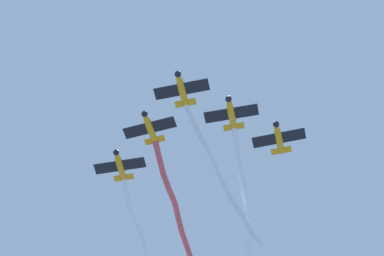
{
  "coord_description": "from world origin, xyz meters",
  "views": [
    {
      "loc": [
        11.32,
        -42.06,
        7.6
      ],
      "look_at": [
        2.36,
        5.58,
        82.96
      ],
      "focal_mm": 62.15,
      "sensor_mm": 36.0,
      "label": 1
    }
  ],
  "objects_px": {
    "airplane_lead": "(182,89)",
    "airplane_slot": "(279,138)",
    "airplane_left_wing": "(231,113)",
    "airplane_right_wing": "(150,127)",
    "airplane_trail": "(120,165)"
  },
  "relations": [
    {
      "from": "airplane_slot",
      "to": "airplane_lead",
      "type": "bearing_deg",
      "value": -47.41
    },
    {
      "from": "airplane_lead",
      "to": "airplane_right_wing",
      "type": "distance_m",
      "value": 7.56
    },
    {
      "from": "airplane_right_wing",
      "to": "airplane_slot",
      "type": "relative_size",
      "value": 1.01
    },
    {
      "from": "airplane_slot",
      "to": "airplane_trail",
      "type": "relative_size",
      "value": 1.01
    },
    {
      "from": "airplane_lead",
      "to": "airplane_right_wing",
      "type": "relative_size",
      "value": 0.99
    },
    {
      "from": "airplane_right_wing",
      "to": "airplane_trail",
      "type": "distance_m",
      "value": 7.54
    },
    {
      "from": "airplane_left_wing",
      "to": "airplane_trail",
      "type": "relative_size",
      "value": 1.0
    },
    {
      "from": "airplane_lead",
      "to": "airplane_slot",
      "type": "bearing_deg",
      "value": 131.95
    },
    {
      "from": "airplane_left_wing",
      "to": "airplane_trail",
      "type": "xyz_separation_m",
      "value": [
        -16.65,
        5.58,
        0.0
      ]
    },
    {
      "from": "airplane_left_wing",
      "to": "airplane_slot",
      "type": "height_order",
      "value": "airplane_left_wing"
    },
    {
      "from": "airplane_right_wing",
      "to": "airplane_slot",
      "type": "distance_m",
      "value": 17.58
    },
    {
      "from": "airplane_right_wing",
      "to": "airplane_trail",
      "type": "bearing_deg",
      "value": -128.32
    },
    {
      "from": "airplane_left_wing",
      "to": "airplane_lead",
      "type": "bearing_deg",
      "value": -49.45
    },
    {
      "from": "airplane_lead",
      "to": "airplane_slot",
      "type": "distance_m",
      "value": 15.09
    },
    {
      "from": "airplane_right_wing",
      "to": "airplane_slot",
      "type": "bearing_deg",
      "value": 110.42
    }
  ]
}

